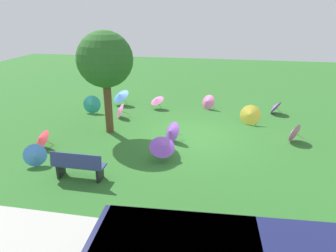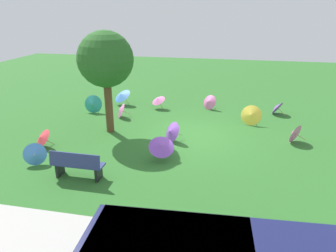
{
  "view_description": "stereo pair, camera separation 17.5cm",
  "coord_description": "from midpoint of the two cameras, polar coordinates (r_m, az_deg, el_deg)",
  "views": [
    {
      "loc": [
        -1.21,
        11.58,
        4.9
      ],
      "look_at": [
        0.85,
        0.66,
        0.6
      ],
      "focal_mm": 33.13,
      "sensor_mm": 36.0,
      "label": 1
    },
    {
      "loc": [
        -1.38,
        11.55,
        4.9
      ],
      "look_at": [
        0.85,
        0.66,
        0.6
      ],
      "focal_mm": 33.13,
      "sensor_mm": 36.0,
      "label": 2
    }
  ],
  "objects": [
    {
      "name": "shade_tree",
      "position": [
        12.44,
        -11.93,
        11.74
      ],
      "size": [
        2.19,
        2.19,
        4.09
      ],
      "color": "brown",
      "rests_on": "ground"
    },
    {
      "name": "parasol_blue_1",
      "position": [
        11.02,
        -23.72,
        -5.0
      ],
      "size": [
        0.82,
        0.83,
        0.76
      ],
      "color": "tan",
      "rests_on": "ground"
    },
    {
      "name": "parasol_pink_1",
      "position": [
        14.7,
        -9.33,
        2.84
      ],
      "size": [
        0.82,
        0.84,
        0.71
      ],
      "color": "tan",
      "rests_on": "ground"
    },
    {
      "name": "parasol_purple_1",
      "position": [
        10.4,
        -1.56,
        -3.71
      ],
      "size": [
        1.09,
        1.05,
        0.82
      ],
      "color": "tan",
      "rests_on": "ground"
    },
    {
      "name": "parasol_purple_0",
      "position": [
        15.92,
        18.76,
        3.39
      ],
      "size": [
        0.82,
        0.89,
        0.7
      ],
      "color": "tan",
      "rests_on": "ground"
    },
    {
      "name": "parasol_blue_0",
      "position": [
        16.56,
        -9.08,
        5.6
      ],
      "size": [
        1.23,
        1.22,
        0.87
      ],
      "color": "tan",
      "rests_on": "ground"
    },
    {
      "name": "parasol_teal_0",
      "position": [
        15.57,
        -14.23,
        3.86
      ],
      "size": [
        0.91,
        0.79,
        0.89
      ],
      "color": "tan",
      "rests_on": "ground"
    },
    {
      "name": "parasol_yellow_0",
      "position": [
        14.12,
        14.56,
        2.03
      ],
      "size": [
        0.97,
        0.87,
        0.88
      ],
      "color": "tan",
      "rests_on": "ground"
    },
    {
      "name": "parasol_pink_2",
      "position": [
        15.78,
        -2.4,
        4.84
      ],
      "size": [
        0.97,
        0.97,
        0.71
      ],
      "color": "tan",
      "rests_on": "ground"
    },
    {
      "name": "parasol_pink_3",
      "position": [
        15.87,
        6.95,
        4.44
      ],
      "size": [
        0.89,
        0.83,
        0.76
      ],
      "color": "tan",
      "rests_on": "ground"
    },
    {
      "name": "parasol_red_0",
      "position": [
        12.32,
        -22.73,
        -2.21
      ],
      "size": [
        0.97,
        0.96,
        0.7
      ],
      "color": "tan",
      "rests_on": "ground"
    },
    {
      "name": "park_bench",
      "position": [
        9.73,
        -16.7,
        -6.95
      ],
      "size": [
        1.6,
        0.5,
        0.9
      ],
      "color": "navy",
      "rests_on": "ground"
    },
    {
      "name": "parasol_pink_0",
      "position": [
        12.82,
        21.66,
        -1.07
      ],
      "size": [
        0.75,
        0.8,
        0.76
      ],
      "color": "tan",
      "rests_on": "ground"
    },
    {
      "name": "parasol_purple_2",
      "position": [
        11.91,
        0.12,
        -1.04
      ],
      "size": [
        0.91,
        0.95,
        0.8
      ],
      "color": "tan",
      "rests_on": "ground"
    },
    {
      "name": "ground",
      "position": [
        12.63,
        3.94,
        -1.73
      ],
      "size": [
        40.0,
        40.0,
        0.0
      ],
      "primitive_type": "plane",
      "color": "#2D6B28"
    }
  ]
}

